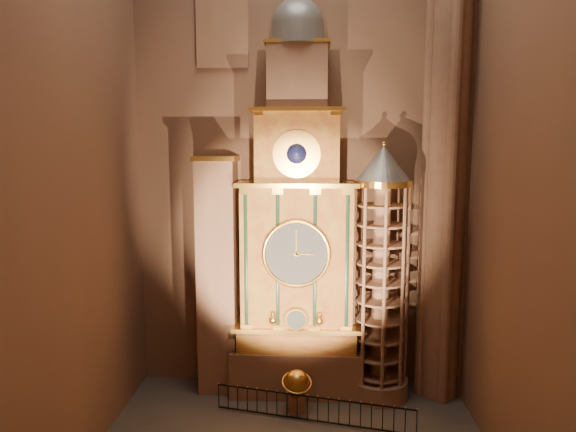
# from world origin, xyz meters

# --- Properties ---
(wall_back) EXTENTS (22.00, 0.00, 22.00)m
(wall_back) POSITION_xyz_m (0.00, 6.00, 11.00)
(wall_back) COLOR #825F46
(wall_back) RESTS_ON floor
(wall_left) EXTENTS (0.00, 22.00, 22.00)m
(wall_left) POSITION_xyz_m (-7.00, 0.00, 11.00)
(wall_left) COLOR #825F46
(wall_left) RESTS_ON floor
(wall_right) EXTENTS (0.00, 22.00, 22.00)m
(wall_right) POSITION_xyz_m (7.00, 0.00, 11.00)
(wall_right) COLOR #825F46
(wall_right) RESTS_ON floor
(astronomical_clock) EXTENTS (5.60, 2.41, 16.70)m
(astronomical_clock) POSITION_xyz_m (0.00, 4.96, 6.68)
(astronomical_clock) COLOR #8C634C
(astronomical_clock) RESTS_ON floor
(portrait_tower) EXTENTS (1.80, 1.60, 10.20)m
(portrait_tower) POSITION_xyz_m (-3.40, 4.98, 5.15)
(portrait_tower) COLOR #8C634C
(portrait_tower) RESTS_ON floor
(stair_turret) EXTENTS (2.50, 2.50, 10.80)m
(stair_turret) POSITION_xyz_m (3.50, 4.70, 5.27)
(stair_turret) COLOR #8C634C
(stair_turret) RESTS_ON floor
(gothic_pier) EXTENTS (2.04, 2.04, 22.00)m
(gothic_pier) POSITION_xyz_m (6.10, 5.00, 11.00)
(gothic_pier) COLOR #8C634C
(gothic_pier) RESTS_ON floor
(stained_glass_window) EXTENTS (2.20, 0.14, 5.20)m
(stained_glass_window) POSITION_xyz_m (-3.20, 5.92, 16.50)
(stained_glass_window) COLOR navy
(stained_glass_window) RESTS_ON wall_back
(celestial_globe) EXTENTS (1.40, 1.35, 1.75)m
(celestial_globe) POSITION_xyz_m (0.06, 3.11, 1.05)
(celestial_globe) COLOR #8C634C
(celestial_globe) RESTS_ON floor
(iron_railing) EXTENTS (7.62, 1.76, 1.02)m
(iron_railing) POSITION_xyz_m (0.69, 2.33, 0.55)
(iron_railing) COLOR black
(iron_railing) RESTS_ON floor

